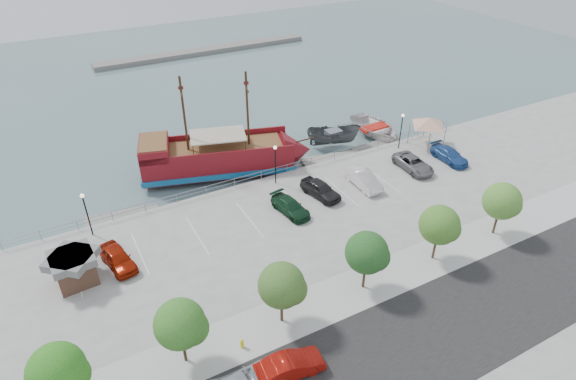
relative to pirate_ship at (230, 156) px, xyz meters
name	(u,v)px	position (x,y,z in m)	size (l,w,h in m)	color
ground	(308,224)	(2.55, -12.27, -1.97)	(160.00, 160.00, 0.00)	slate
street	(427,337)	(2.55, -28.27, -0.96)	(100.00, 8.00, 0.04)	black
sidewalk	(373,282)	(2.55, -22.27, -0.96)	(100.00, 4.00, 0.05)	#B7B7B6
seawall_railing	(270,173)	(2.55, -4.47, -0.44)	(50.00, 0.06, 1.00)	gray
far_shore	(204,51)	(12.55, 42.73, -1.57)	(40.00, 3.00, 0.80)	slate
pirate_ship	(230,156)	(0.00, 0.00, 0.00)	(19.00, 9.98, 11.76)	maroon
patrol_boat	(333,138)	(13.06, -0.35, -0.73)	(2.41, 6.41, 2.48)	#44484A
speedboat	(375,129)	(19.44, -0.07, -1.15)	(5.66, 7.93, 1.64)	silver
dock_west	(122,217)	(-12.50, -3.07, -1.78)	(6.79, 1.94, 0.39)	gray
dock_mid	(332,159)	(11.13, -3.07, -1.77)	(6.98, 2.00, 0.40)	gray
dock_east	(378,146)	(17.78, -3.07, -1.77)	(6.93, 1.98, 0.40)	gray
shed	(74,267)	(-17.46, -11.21, 0.39)	(3.34, 3.34, 2.56)	#533426
canopy_tent	(430,118)	(21.93, -6.50, 2.43)	(5.40, 5.40, 3.91)	slate
street_sedan	(290,366)	(-7.03, -26.35, -0.24)	(1.55, 4.46, 1.47)	#A1120B
fire_hydrant	(242,343)	(-8.84, -23.07, -0.57)	(0.26, 0.26, 0.74)	yellow
lamp_post_left	(85,207)	(-15.45, -5.77, 1.97)	(0.36, 0.36, 4.28)	black
lamp_post_mid	(275,158)	(2.55, -5.77, 1.97)	(0.36, 0.36, 4.28)	black
lamp_post_right	(402,125)	(18.55, -5.77, 1.97)	(0.36, 0.36, 4.28)	black
tree_a	(60,372)	(-19.31, -22.35, 2.33)	(3.30, 3.20, 5.00)	#473321
tree_b	(183,325)	(-12.31, -22.35, 2.33)	(3.30, 3.20, 5.00)	#473321
tree_c	(284,286)	(-5.31, -22.35, 2.33)	(3.30, 3.20, 5.00)	#473321
tree_d	(369,254)	(1.69, -22.35, 2.33)	(3.30, 3.20, 5.00)	#473321
tree_e	(441,226)	(8.69, -22.35, 2.33)	(3.30, 3.20, 5.00)	#473321
tree_f	(504,202)	(15.69, -22.35, 2.33)	(3.30, 3.20, 5.00)	#473321
parked_car_a	(118,258)	(-14.28, -10.92, -0.21)	(1.79, 4.44, 1.51)	#9D1B06
parked_car_d	(290,207)	(1.37, -11.04, -0.31)	(1.85, 4.55, 1.32)	#13371F
parked_car_e	(321,189)	(5.31, -10.00, -0.19)	(1.85, 4.59, 1.56)	black
parked_car_f	(363,179)	(10.09, -10.45, -0.17)	(1.69, 4.84, 1.60)	white
parked_car_g	(413,164)	(16.73, -10.32, -0.27)	(2.34, 5.07, 1.41)	slate
parked_car_h	(449,155)	(21.50, -10.73, -0.27)	(1.96, 4.82, 1.40)	#254D91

